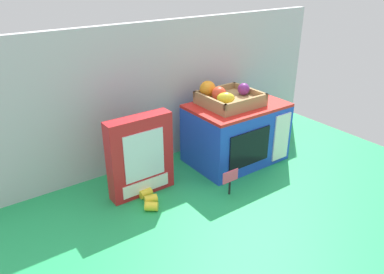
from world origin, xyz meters
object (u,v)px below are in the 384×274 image
object	(u,v)px
loose_toy_apple	(282,134)
price_sign	(230,179)
cookie_set_box	(140,156)
toy_microwave	(236,133)
food_groups_crate	(227,97)
loose_toy_banana	(149,199)

from	to	relation	value
loose_toy_apple	price_sign	bearing A→B (deg)	-157.96
cookie_set_box	loose_toy_apple	distance (m)	0.78
toy_microwave	price_sign	size ratio (longest dim) A/B	3.95
loose_toy_apple	toy_microwave	bearing A→B (deg)	-177.79
cookie_set_box	loose_toy_apple	bearing A→B (deg)	0.43
toy_microwave	loose_toy_apple	world-z (taller)	toy_microwave
cookie_set_box	food_groups_crate	bearing A→B (deg)	2.65
toy_microwave	food_groups_crate	distance (m)	0.17
toy_microwave	loose_toy_banana	xyz separation A→B (m)	(-0.47, -0.07, -0.11)
cookie_set_box	loose_toy_banana	world-z (taller)	cookie_set_box
toy_microwave	loose_toy_apple	xyz separation A→B (m)	(0.32, 0.01, -0.09)
price_sign	loose_toy_banana	xyz separation A→B (m)	(-0.27, 0.12, -0.05)
toy_microwave	cookie_set_box	size ratio (longest dim) A/B	1.30
toy_microwave	cookie_set_box	world-z (taller)	cookie_set_box
toy_microwave	price_sign	xyz separation A→B (m)	(-0.20, -0.20, -0.06)
toy_microwave	loose_toy_banana	bearing A→B (deg)	-171.14
toy_microwave	loose_toy_banana	world-z (taller)	toy_microwave
food_groups_crate	cookie_set_box	bearing A→B (deg)	-177.35
price_sign	loose_toy_banana	world-z (taller)	price_sign
food_groups_crate	loose_toy_banana	xyz separation A→B (m)	(-0.43, -0.10, -0.27)
loose_toy_banana	loose_toy_apple	distance (m)	0.79
price_sign	loose_toy_apple	bearing A→B (deg)	22.04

